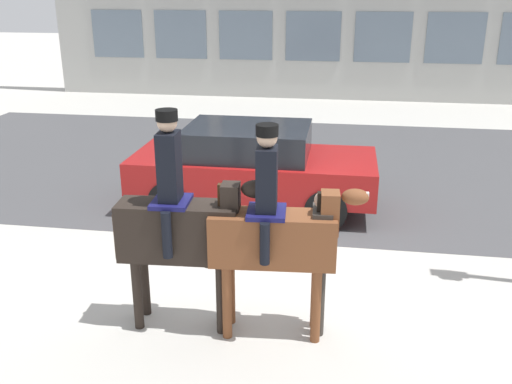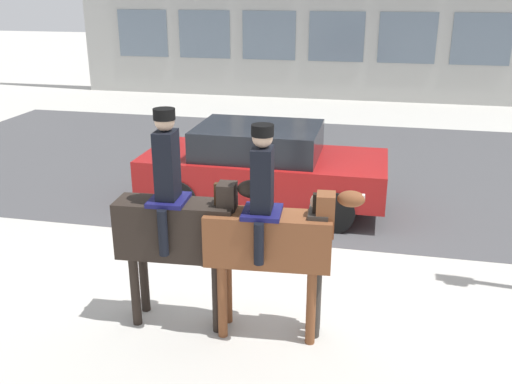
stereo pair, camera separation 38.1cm
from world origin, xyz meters
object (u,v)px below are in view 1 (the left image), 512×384
at_px(mounted_horse_companion, 275,232).
at_px(pedestrian_bystander, 320,252).
at_px(mounted_horse_lead, 181,224).
at_px(street_car_near_lane, 252,165).

distance_m(mounted_horse_companion, pedestrian_bystander, 0.56).
bearing_deg(mounted_horse_lead, mounted_horse_companion, -4.29).
distance_m(mounted_horse_companion, street_car_near_lane, 4.08).
bearing_deg(pedestrian_bystander, mounted_horse_companion, 7.82).
bearing_deg(mounted_horse_companion, street_car_near_lane, 98.65).
xyz_separation_m(pedestrian_bystander, street_car_near_lane, (-1.40, 3.86, -0.23)).
bearing_deg(mounted_horse_lead, pedestrian_bystander, -0.50).
distance_m(mounted_horse_lead, mounted_horse_companion, 1.08).
height_order(mounted_horse_lead, pedestrian_bystander, mounted_horse_lead).
relative_size(mounted_horse_companion, pedestrian_bystander, 1.43).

